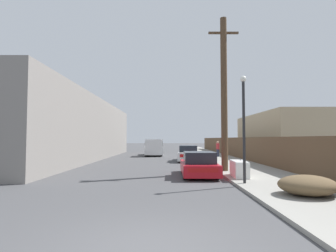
% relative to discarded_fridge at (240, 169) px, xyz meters
% --- Properties ---
extents(sidewalk_curb, '(4.20, 63.00, 0.12)m').
position_rel_discarded_fridge_xyz_m(sidewalk_curb, '(1.42, 15.15, -0.45)').
color(sidewalk_curb, gray).
rests_on(sidewalk_curb, ground).
extents(discarded_fridge, '(0.77, 1.79, 0.80)m').
position_rel_discarded_fridge_xyz_m(discarded_fridge, '(0.00, 0.00, 0.00)').
color(discarded_fridge, white).
rests_on(discarded_fridge, sidewalk_curb).
extents(parked_sports_car_red, '(1.86, 4.17, 1.30)m').
position_rel_discarded_fridge_xyz_m(parked_sports_car_red, '(-1.88, 1.07, 0.08)').
color(parked_sports_car_red, red).
rests_on(parked_sports_car_red, ground).
extents(car_parked_mid, '(2.11, 4.72, 1.39)m').
position_rel_discarded_fridge_xyz_m(car_parked_mid, '(-1.71, 10.41, 0.14)').
color(car_parked_mid, silver).
rests_on(car_parked_mid, ground).
extents(pickup_truck, '(2.49, 5.71, 1.92)m').
position_rel_discarded_fridge_xyz_m(pickup_truck, '(-5.25, 17.54, 0.44)').
color(pickup_truck, silver).
rests_on(pickup_truck, ground).
extents(utility_pole, '(1.80, 0.38, 9.14)m').
position_rel_discarded_fridge_xyz_m(utility_pole, '(-0.19, 2.41, 4.25)').
color(utility_pole, '#4C3826').
rests_on(utility_pole, sidewalk_curb).
extents(street_lamp, '(0.26, 0.26, 4.58)m').
position_rel_discarded_fridge_xyz_m(street_lamp, '(-0.29, -1.89, 2.28)').
color(street_lamp, '#232326').
rests_on(street_lamp, sidewalk_curb).
extents(brush_pile, '(1.88, 1.71, 0.66)m').
position_rel_discarded_fridge_xyz_m(brush_pile, '(1.11, -4.25, -0.06)').
color(brush_pile, brown).
rests_on(brush_pile, sidewalk_curb).
extents(wooden_fence, '(0.08, 46.43, 1.99)m').
position_rel_discarded_fridge_xyz_m(wooden_fence, '(3.37, 12.98, 0.61)').
color(wooden_fence, brown).
rests_on(wooden_fence, sidewalk_curb).
extents(building_left_block, '(7.00, 27.90, 5.74)m').
position_rel_discarded_fridge_xyz_m(building_left_block, '(-13.27, 12.46, 2.36)').
color(building_left_block, gray).
rests_on(building_left_block, ground).
extents(building_right_house, '(6.00, 13.22, 4.61)m').
position_rel_discarded_fridge_xyz_m(building_right_house, '(8.67, 14.89, 1.80)').
color(building_right_house, tan).
rests_on(building_right_house, ground).
extents(pedestrian, '(0.34, 0.34, 1.61)m').
position_rel_discarded_fridge_xyz_m(pedestrian, '(1.68, 14.40, 0.43)').
color(pedestrian, '#282D42').
rests_on(pedestrian, sidewalk_curb).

